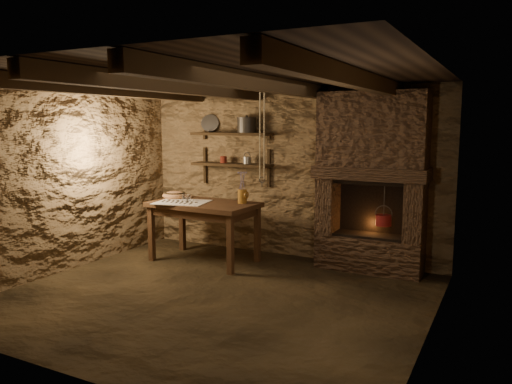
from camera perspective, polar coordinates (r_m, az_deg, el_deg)
The scene contains 25 objects.
floor at distance 5.67m, azimuth -4.68°, elevation -11.80°, with size 4.50×4.50×0.00m, color black.
back_wall at distance 7.15m, azimuth 3.75°, elevation 2.19°, with size 4.50×0.04×2.40m, color brown.
front_wall at distance 3.86m, azimuth -20.84°, elevation -3.15°, with size 4.50×0.04×2.40m, color brown.
left_wall at distance 6.85m, azimuth -20.98°, elevation 1.43°, with size 0.04×4.00×2.40m, color brown.
right_wall at distance 4.61m, azimuth 19.60°, elevation -1.38°, with size 0.04×4.00×2.40m, color brown.
ceiling at distance 5.36m, azimuth -4.97°, elevation 13.14°, with size 4.50×4.00×0.04m, color black.
beam_far_left at distance 6.28m, azimuth -16.84°, elevation 11.23°, with size 0.14×3.95×0.16m, color black.
beam_mid_left at distance 5.64m, azimuth -9.36°, elevation 11.89°, with size 0.14×3.95×0.16m, color black.
beam_mid_right at distance 5.11m, azimuth -0.10°, elevation 12.42°, with size 0.14×3.95×0.16m, color black.
beam_far_right at distance 4.73m, azimuth 10.98°, elevation 12.65°, with size 0.14×3.95×0.16m, color black.
shelf_lower at distance 7.38m, azimuth -2.81°, elevation 3.15°, with size 1.25×0.30×0.04m, color black.
shelf_upper at distance 7.35m, azimuth -2.83°, elevation 6.65°, with size 1.25×0.30×0.04m, color black.
hearth at distance 6.52m, azimuth 13.05°, elevation 1.69°, with size 1.43×0.51×2.30m.
work_table at distance 6.95m, azimuth -5.95°, elevation -4.30°, with size 1.49×0.89×0.83m.
linen_cloth at distance 6.91m, azimuth -8.45°, elevation -1.15°, with size 0.69×0.56×0.01m, color beige.
pewter_cutlery_row at distance 6.89m, azimuth -8.56°, elevation -1.10°, with size 0.58×0.22×0.01m, color gray, non-canonical shape.
drinking_glasses at distance 7.00m, azimuth -7.67°, elevation -0.62°, with size 0.22×0.07×0.09m, color silver, non-canonical shape.
stoneware_jug at distance 6.74m, azimuth -1.56°, elevation 0.28°, with size 0.16×0.16×0.44m.
wooden_bowl at distance 7.30m, azimuth -9.27°, elevation -0.38°, with size 0.36×0.36×0.13m, color #A77048.
iron_stockpot at distance 7.23m, azimuth -1.08°, elevation 7.59°, with size 0.27×0.27×0.20m, color #2D2A28.
tin_pan at distance 7.66m, azimuth -5.28°, elevation 7.83°, with size 0.27×0.27×0.04m, color #989893.
small_kettle at distance 7.25m, azimuth -1.04°, elevation 3.65°, with size 0.15×0.12×0.16m, color #989893, non-canonical shape.
rusty_tin at distance 7.44m, azimuth -3.74°, elevation 3.72°, with size 0.10×0.10×0.10m, color #5E1B12.
red_pot at distance 6.51m, azimuth 14.37°, elevation -3.06°, with size 0.22×0.20×0.54m.
hanging_ropes at distance 6.23m, azimuth 0.69°, elevation 6.90°, with size 0.08×0.08×1.20m, color beige, non-canonical shape.
Camera 1 is at (2.85, -4.51, 1.90)m, focal length 35.00 mm.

